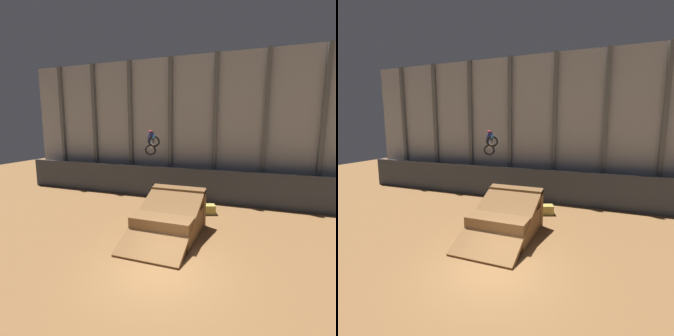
{
  "view_description": "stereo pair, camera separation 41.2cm",
  "coord_description": "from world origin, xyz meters",
  "views": [
    {
      "loc": [
        3.41,
        -8.33,
        5.43
      ],
      "look_at": [
        -1.92,
        6.04,
        2.85
      ],
      "focal_mm": 28.0,
      "sensor_mm": 36.0,
      "label": 1
    },
    {
      "loc": [
        3.8,
        -8.19,
        5.43
      ],
      "look_at": [
        -1.92,
        6.04,
        2.85
      ],
      "focal_mm": 28.0,
      "sensor_mm": 36.0,
      "label": 2
    }
  ],
  "objects": [
    {
      "name": "ground_plane",
      "position": [
        0.0,
        0.0,
        0.0
      ],
      "size": [
        60.0,
        60.0,
        0.0
      ],
      "primitive_type": "plane",
      "color": "olive"
    },
    {
      "name": "arena_back_wall",
      "position": [
        0.0,
        10.64,
        5.14
      ],
      "size": [
        32.0,
        0.4,
        10.28
      ],
      "color": "#A3A8B2",
      "rests_on": "ground_plane"
    },
    {
      "name": "lower_barrier",
      "position": [
        0.0,
        9.27,
        1.16
      ],
      "size": [
        31.36,
        0.2,
        2.32
      ],
      "color": "#383D47",
      "rests_on": "ground_plane"
    },
    {
      "name": "dirt_ramp",
      "position": [
        -0.83,
        3.48,
        0.74
      ],
      "size": [
        2.94,
        4.74,
        2.2
      ],
      "color": "brown",
      "rests_on": "ground_plane"
    },
    {
      "name": "rider_bike_solo",
      "position": [
        -3.25,
        6.71,
        4.3
      ],
      "size": [
        1.54,
        1.8,
        1.67
      ],
      "rotation": [
        -0.47,
        0.0,
        0.59
      ],
      "color": "black"
    },
    {
      "name": "hay_bale_trackside",
      "position": [
        0.34,
        6.91,
        0.28
      ],
      "size": [
        1.06,
        0.89,
        0.57
      ],
      "rotation": [
        0.0,
        0.0,
        0.38
      ],
      "color": "#CCB751",
      "rests_on": "ground_plane"
    }
  ]
}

